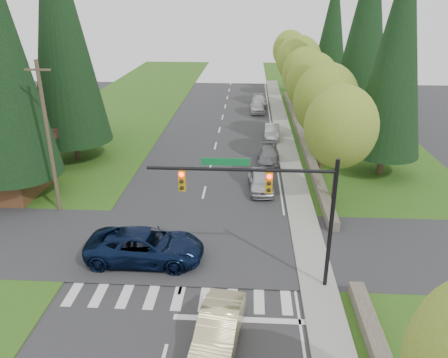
# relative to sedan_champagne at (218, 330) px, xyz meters

# --- Properties ---
(ground) EXTENTS (120.00, 120.00, 0.00)m
(ground) POSITION_rel_sedan_champagne_xyz_m (-2.16, -0.20, -0.77)
(ground) COLOR #28282B
(ground) RESTS_ON ground
(grass_east) EXTENTS (14.00, 110.00, 0.06)m
(grass_east) POSITION_rel_sedan_champagne_xyz_m (10.84, 19.80, -0.74)
(grass_east) COLOR #2D5516
(grass_east) RESTS_ON ground
(grass_west) EXTENTS (14.00, 110.00, 0.06)m
(grass_west) POSITION_rel_sedan_champagne_xyz_m (-15.16, 19.80, -0.74)
(grass_west) COLOR #2D5516
(grass_west) RESTS_ON ground
(cross_street) EXTENTS (120.00, 8.00, 0.10)m
(cross_street) POSITION_rel_sedan_champagne_xyz_m (-2.16, 7.80, -0.77)
(cross_street) COLOR #28282B
(cross_street) RESTS_ON ground
(sidewalk_east) EXTENTS (1.80, 80.00, 0.13)m
(sidewalk_east) POSITION_rel_sedan_champagne_xyz_m (4.74, 21.80, -0.71)
(sidewalk_east) COLOR gray
(sidewalk_east) RESTS_ON ground
(curb_east) EXTENTS (0.20, 80.00, 0.13)m
(curb_east) POSITION_rel_sedan_champagne_xyz_m (3.89, 21.80, -0.71)
(curb_east) COLOR gray
(curb_east) RESTS_ON ground
(stone_wall_north) EXTENTS (0.70, 40.00, 0.70)m
(stone_wall_north) POSITION_rel_sedan_champagne_xyz_m (6.44, 29.80, -0.42)
(stone_wall_north) COLOR #4C4438
(stone_wall_north) RESTS_ON ground
(traffic_signal) EXTENTS (8.70, 0.37, 6.80)m
(traffic_signal) POSITION_rel_sedan_champagne_xyz_m (2.21, 4.29, 4.21)
(traffic_signal) COLOR black
(traffic_signal) RESTS_ON ground
(utility_pole) EXTENTS (1.60, 0.24, 10.00)m
(utility_pole) POSITION_rel_sedan_champagne_xyz_m (-11.66, 11.80, 4.37)
(utility_pole) COLOR #473828
(utility_pole) RESTS_ON ground
(decid_tree_0) EXTENTS (4.80, 4.80, 8.37)m
(decid_tree_0) POSITION_rel_sedan_champagne_xyz_m (7.04, 13.80, 4.82)
(decid_tree_0) COLOR #38281C
(decid_tree_0) RESTS_ON ground
(decid_tree_1) EXTENTS (5.20, 5.20, 8.80)m
(decid_tree_1) POSITION_rel_sedan_champagne_xyz_m (7.14, 20.80, 5.02)
(decid_tree_1) COLOR #38281C
(decid_tree_1) RESTS_ON ground
(decid_tree_2) EXTENTS (5.00, 5.00, 8.82)m
(decid_tree_2) POSITION_rel_sedan_champagne_xyz_m (6.94, 27.80, 5.15)
(decid_tree_2) COLOR #38281C
(decid_tree_2) RESTS_ON ground
(decid_tree_3) EXTENTS (5.00, 5.00, 8.55)m
(decid_tree_3) POSITION_rel_sedan_champagne_xyz_m (7.04, 34.80, 4.89)
(decid_tree_3) COLOR #38281C
(decid_tree_3) RESTS_ON ground
(decid_tree_4) EXTENTS (5.40, 5.40, 9.18)m
(decid_tree_4) POSITION_rel_sedan_champagne_xyz_m (7.14, 41.80, 5.29)
(decid_tree_4) COLOR #38281C
(decid_tree_4) RESTS_ON ground
(decid_tree_5) EXTENTS (4.80, 4.80, 8.30)m
(decid_tree_5) POSITION_rel_sedan_champagne_xyz_m (6.94, 48.80, 4.76)
(decid_tree_5) COLOR #38281C
(decid_tree_5) RESTS_ON ground
(decid_tree_6) EXTENTS (5.20, 5.20, 8.86)m
(decid_tree_6) POSITION_rel_sedan_champagne_xyz_m (7.04, 55.80, 5.09)
(decid_tree_6) COLOR #38281C
(decid_tree_6) RESTS_ON ground
(conifer_w_c) EXTENTS (6.46, 6.46, 20.80)m
(conifer_w_c) POSITION_rel_sedan_champagne_xyz_m (-14.16, 21.80, 10.52)
(conifer_w_c) COLOR #38281C
(conifer_w_c) RESTS_ON ground
(conifer_w_e) EXTENTS (5.78, 5.78, 18.80)m
(conifer_w_e) POSITION_rel_sedan_champagne_xyz_m (-16.16, 27.80, 9.52)
(conifer_w_e) COLOR #38281C
(conifer_w_e) RESTS_ON ground
(conifer_e_a) EXTENTS (5.44, 5.44, 17.80)m
(conifer_e_a) POSITION_rel_sedan_champagne_xyz_m (11.84, 19.80, 9.02)
(conifer_e_a) COLOR #38281C
(conifer_e_a) RESTS_ON ground
(conifer_e_b) EXTENTS (6.12, 6.12, 19.80)m
(conifer_e_b) POSITION_rel_sedan_champagne_xyz_m (12.84, 33.80, 10.02)
(conifer_e_b) COLOR #38281C
(conifer_e_b) RESTS_ON ground
(conifer_e_c) EXTENTS (5.10, 5.10, 16.80)m
(conifer_e_c) POSITION_rel_sedan_champagne_xyz_m (11.84, 47.80, 8.52)
(conifer_e_c) COLOR #38281C
(conifer_e_c) RESTS_ON ground
(sedan_champagne) EXTENTS (2.22, 4.86, 1.55)m
(sedan_champagne) POSITION_rel_sedan_champagne_xyz_m (0.00, 0.00, 0.00)
(sedan_champagne) COLOR #CCBE88
(sedan_champagne) RESTS_ON ground
(suv_navy) EXTENTS (6.39, 3.00, 1.77)m
(suv_navy) POSITION_rel_sedan_champagne_xyz_m (-4.41, 6.11, 0.11)
(suv_navy) COLOR #0A1532
(suv_navy) RESTS_ON ground
(parked_car_a) EXTENTS (2.04, 4.45, 1.48)m
(parked_car_a) POSITION_rel_sedan_champagne_xyz_m (2.04, 15.96, -0.03)
(parked_car_a) COLOR silver
(parked_car_a) RESTS_ON ground
(parked_car_b) EXTENTS (1.92, 4.50, 1.30)m
(parked_car_b) POSITION_rel_sedan_champagne_xyz_m (2.83, 21.80, -0.13)
(parked_car_b) COLOR slate
(parked_car_b) RESTS_ON ground
(parked_car_c) EXTENTS (1.62, 4.20, 1.36)m
(parked_car_c) POSITION_rel_sedan_champagne_xyz_m (3.43, 29.14, -0.09)
(parked_car_c) COLOR #A6A7AB
(parked_car_c) RESTS_ON ground
(parked_car_d) EXTENTS (1.84, 4.28, 1.44)m
(parked_car_d) POSITION_rel_sedan_champagne_xyz_m (2.04, 39.93, -0.05)
(parked_car_d) COLOR silver
(parked_car_d) RESTS_ON ground
(parked_car_e) EXTENTS (2.04, 4.45, 1.26)m
(parked_car_e) POSITION_rel_sedan_champagne_xyz_m (2.38, 43.66, -0.14)
(parked_car_e) COLOR silver
(parked_car_e) RESTS_ON ground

